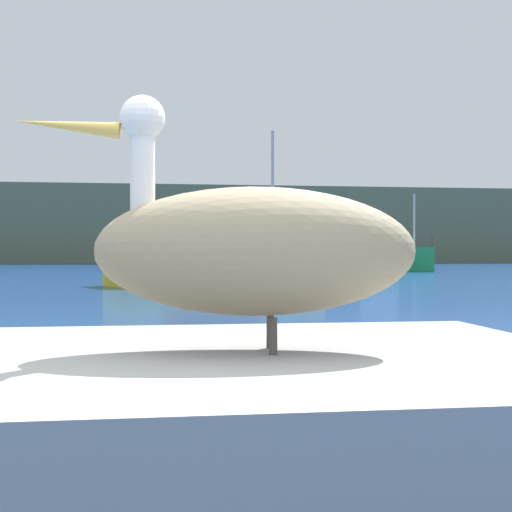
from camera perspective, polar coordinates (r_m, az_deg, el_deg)
hillside_backdrop at (r=82.25m, az=-8.12°, el=2.31°), size 140.00×15.80×8.14m
pier_dock at (r=2.76m, az=-0.03°, el=-15.58°), size 2.46×2.04×0.78m
pelican at (r=2.66m, az=-0.32°, el=0.63°), size 1.50×0.64×0.94m
fishing_boat_green at (r=44.60m, az=10.01°, el=0.20°), size 6.08×3.74×4.68m
fishing_boat_yellow at (r=25.77m, az=-3.14°, el=-0.18°), size 7.99×5.05×5.66m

